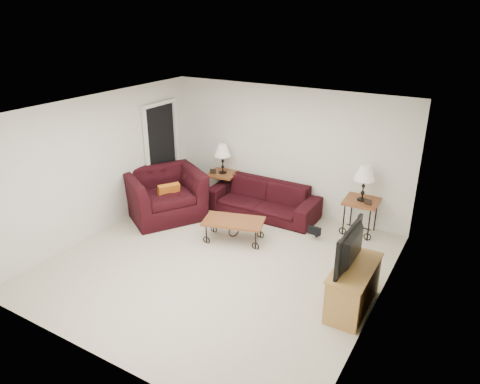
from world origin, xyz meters
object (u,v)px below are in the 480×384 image
(sofa, at_px, (263,199))
(backpack, at_px, (317,226))
(tv_stand, at_px, (353,287))
(side_table_right, at_px, (360,217))
(side_table_left, at_px, (223,187))
(coffee_table, at_px, (234,230))
(lamp_left, at_px, (223,159))
(lamp_right, at_px, (364,183))
(television, at_px, (356,248))
(armchair, at_px, (165,194))

(sofa, xyz_separation_m, backpack, (1.31, -0.39, -0.09))
(sofa, bearing_deg, tv_stand, -39.72)
(side_table_right, height_order, tv_stand, side_table_right)
(side_table_right, xyz_separation_m, backpack, (-0.60, -0.57, -0.10))
(side_table_left, distance_m, backpack, 2.44)
(coffee_table, bearing_deg, sofa, 93.26)
(lamp_left, height_order, tv_stand, lamp_left)
(lamp_right, bearing_deg, tv_stand, -75.73)
(lamp_left, relative_size, coffee_table, 0.59)
(sofa, xyz_separation_m, lamp_left, (-1.06, 0.18, 0.62))
(sofa, relative_size, lamp_right, 3.38)
(lamp_right, xyz_separation_m, tv_stand, (0.57, -2.24, -0.66))
(side_table_left, relative_size, lamp_right, 0.96)
(lamp_right, height_order, backpack, lamp_right)
(lamp_left, bearing_deg, backpack, -13.48)
(side_table_left, bearing_deg, backpack, -13.48)
(side_table_left, bearing_deg, tv_stand, -32.34)
(lamp_right, xyz_separation_m, television, (0.55, -2.24, -0.05))
(side_table_right, bearing_deg, side_table_left, -180.00)
(lamp_left, relative_size, armchair, 0.44)
(armchair, xyz_separation_m, television, (4.08, -1.00, 0.47))
(sofa, height_order, coffee_table, sofa)
(coffee_table, relative_size, television, 1.08)
(television, bearing_deg, sofa, -129.95)
(lamp_left, bearing_deg, tv_stand, -32.34)
(sofa, bearing_deg, television, -39.95)
(side_table_left, relative_size, lamp_left, 1.00)
(armchair, height_order, television, television)
(side_table_left, relative_size, television, 0.64)
(backpack, bearing_deg, lamp_right, 43.08)
(sofa, bearing_deg, coffee_table, -86.74)
(armchair, distance_m, tv_stand, 4.23)
(backpack, bearing_deg, armchair, -167.41)
(tv_stand, distance_m, backpack, 2.04)
(tv_stand, bearing_deg, backpack, 124.97)
(side_table_left, bearing_deg, lamp_left, 0.00)
(side_table_right, bearing_deg, tv_stand, -75.73)
(side_table_left, xyz_separation_m, lamp_left, (0.00, 0.00, 0.63))
(coffee_table, bearing_deg, armchair, 174.07)
(side_table_left, xyz_separation_m, tv_stand, (3.54, -2.24, 0.01))
(lamp_left, relative_size, television, 0.64)
(side_table_right, bearing_deg, armchair, -160.64)
(sofa, xyz_separation_m, tv_stand, (2.48, -2.06, 0.00))
(side_table_left, relative_size, coffee_table, 0.59)
(sofa, xyz_separation_m, television, (2.46, -2.06, 0.61))
(sofa, height_order, side_table_left, sofa)
(side_table_right, bearing_deg, coffee_table, -142.34)
(tv_stand, height_order, backpack, tv_stand)
(side_table_right, distance_m, lamp_right, 0.66)
(armchair, height_order, backpack, armchair)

